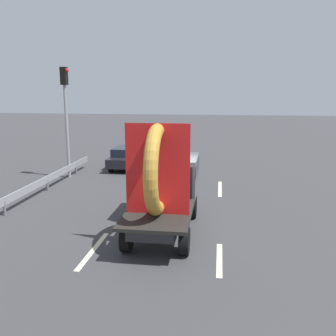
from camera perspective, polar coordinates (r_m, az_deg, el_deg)
The scene contains 9 objects.
ground_plane at distance 13.29m, azimuth 0.83°, elevation -8.63°, with size 120.00×120.00×0.00m, color #38383A.
flatbed_truck at distance 12.65m, azimuth -0.30°, elevation -1.93°, with size 2.02×5.21×3.74m.
distant_sedan at distance 22.73m, azimuth -6.15°, elevation 1.76°, with size 1.69×3.95×1.29m.
traffic_light at distance 20.42m, azimuth -15.43°, elevation 9.04°, with size 0.42×0.36×5.82m.
guardrail at distance 16.81m, azimuth -20.72°, elevation -3.12°, with size 0.10×14.34×0.71m.
lane_dash_left_near at distance 11.49m, azimuth -11.44°, elevation -12.27°, with size 2.66×0.16×0.01m, color beige.
lane_dash_left_far at distance 18.28m, azimuth -3.77°, elevation -2.90°, with size 2.96×0.16×0.01m, color beige.
lane_dash_right_near at distance 10.81m, azimuth 7.90°, elevation -13.74°, with size 2.14×0.16×0.01m, color beige.
lane_dash_right_far at distance 18.07m, azimuth 7.99°, elevation -3.16°, with size 2.82×0.16×0.01m, color beige.
Camera 1 is at (1.53, -12.36, 4.66)m, focal length 39.67 mm.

